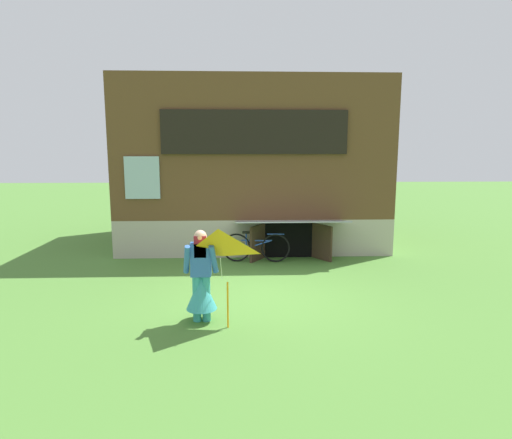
% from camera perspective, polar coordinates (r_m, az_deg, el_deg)
% --- Properties ---
extents(ground_plane, '(60.00, 60.00, 0.00)m').
position_cam_1_polar(ground_plane, '(8.85, 0.56, -9.82)').
color(ground_plane, '#4C7F33').
extents(log_house, '(7.58, 5.78, 4.84)m').
position_cam_1_polar(log_house, '(13.70, -0.55, 7.29)').
color(log_house, '#ADA393').
rests_on(log_house, ground_plane).
extents(person, '(0.61, 0.52, 1.58)m').
position_cam_1_polar(person, '(7.38, -7.25, -8.39)').
color(person, teal).
rests_on(person, ground_plane).
extents(kite, '(0.95, 0.95, 1.59)m').
position_cam_1_polar(kite, '(6.67, -4.97, -4.73)').
color(kite, orange).
rests_on(kite, ground_plane).
extents(bicycle_blue, '(1.75, 0.22, 0.80)m').
position_cam_1_polar(bicycle_blue, '(11.18, -0.02, -3.69)').
color(bicycle_blue, black).
rests_on(bicycle_blue, ground_plane).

